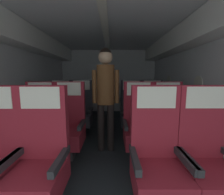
% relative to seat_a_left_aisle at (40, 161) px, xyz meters
% --- Properties ---
extents(ground, '(3.45, 5.80, 0.02)m').
position_rel_seat_a_left_aisle_xyz_m(ground, '(0.53, 1.31, -0.49)').
color(ground, '#23282D').
extents(fuselage_shell, '(3.33, 5.45, 2.17)m').
position_rel_seat_a_left_aisle_xyz_m(fuselage_shell, '(0.53, 1.56, 1.08)').
color(fuselage_shell, silver).
rests_on(fuselage_shell, ground).
extents(seat_a_left_aisle, '(0.48, 0.51, 1.15)m').
position_rel_seat_a_left_aisle_xyz_m(seat_a_left_aisle, '(0.00, 0.00, 0.00)').
color(seat_a_left_aisle, '#38383D').
rests_on(seat_a_left_aisle, ground).
extents(seat_a_right_aisle, '(0.48, 0.51, 1.15)m').
position_rel_seat_a_left_aisle_xyz_m(seat_a_right_aisle, '(1.51, 0.02, 0.00)').
color(seat_a_right_aisle, '#38383D').
rests_on(seat_a_right_aisle, ground).
extents(seat_a_right_window, '(0.48, 0.51, 1.15)m').
position_rel_seat_a_left_aisle_xyz_m(seat_a_right_window, '(1.06, 0.02, 0.00)').
color(seat_a_right_window, '#38383D').
rests_on(seat_a_right_window, ground).
extents(seat_b_left_window, '(0.48, 0.51, 1.15)m').
position_rel_seat_a_left_aisle_xyz_m(seat_b_left_window, '(-0.44, 0.94, 0.00)').
color(seat_b_left_window, '#38383D').
rests_on(seat_b_left_window, ground).
extents(seat_b_left_aisle, '(0.48, 0.51, 1.15)m').
position_rel_seat_a_left_aisle_xyz_m(seat_b_left_aisle, '(-0.00, 0.95, 0.00)').
color(seat_b_left_aisle, '#38383D').
rests_on(seat_b_left_aisle, ground).
extents(seat_b_right_aisle, '(0.48, 0.51, 1.15)m').
position_rel_seat_a_left_aisle_xyz_m(seat_b_right_aisle, '(1.51, 0.95, 0.00)').
color(seat_b_right_aisle, '#38383D').
rests_on(seat_b_right_aisle, ground).
extents(seat_b_right_window, '(0.48, 0.51, 1.15)m').
position_rel_seat_a_left_aisle_xyz_m(seat_b_right_window, '(1.06, 0.96, 0.00)').
color(seat_b_right_window, '#38383D').
rests_on(seat_b_right_window, ground).
extents(seat_c_left_window, '(0.48, 0.51, 1.15)m').
position_rel_seat_a_left_aisle_xyz_m(seat_c_left_window, '(-0.45, 1.89, 0.00)').
color(seat_c_left_window, '#38383D').
rests_on(seat_c_left_window, ground).
extents(seat_c_left_aisle, '(0.48, 0.51, 1.15)m').
position_rel_seat_a_left_aisle_xyz_m(seat_c_left_aisle, '(-0.01, 1.90, 0.00)').
color(seat_c_left_aisle, '#38383D').
rests_on(seat_c_left_aisle, ground).
extents(seat_c_right_aisle, '(0.48, 0.51, 1.15)m').
position_rel_seat_a_left_aisle_xyz_m(seat_c_right_aisle, '(1.51, 1.88, 0.00)').
color(seat_c_right_aisle, '#38383D').
rests_on(seat_c_right_aisle, ground).
extents(seat_c_right_window, '(0.48, 0.51, 1.15)m').
position_rel_seat_a_left_aisle_xyz_m(seat_c_right_window, '(1.06, 1.89, 0.00)').
color(seat_c_right_window, '#38383D').
rests_on(seat_c_right_window, ground).
extents(flight_attendant, '(0.43, 0.28, 1.67)m').
position_rel_seat_a_left_aisle_xyz_m(flight_attendant, '(0.55, 1.15, 0.56)').
color(flight_attendant, black).
rests_on(flight_attendant, ground).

